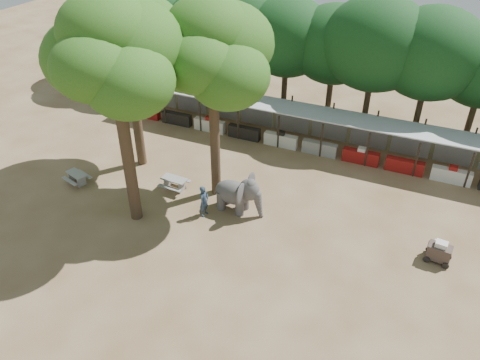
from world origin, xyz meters
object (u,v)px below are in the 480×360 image
at_px(yard_tree_back, 211,52).
at_px(cart_back, 439,252).
at_px(yard_tree_center, 112,54).
at_px(elephant, 238,193).
at_px(cart_front, 438,249).
at_px(yard_tree_left, 126,38).
at_px(picnic_table_near, 77,177).
at_px(picnic_table_far, 175,182).
at_px(handler, 204,201).

height_order(yard_tree_back, cart_back, yard_tree_back).
bearing_deg(yard_tree_center, yard_tree_back, 53.14).
bearing_deg(elephant, cart_front, 5.75).
relative_size(yard_tree_left, elephant, 3.65).
relative_size(picnic_table_near, picnic_table_far, 1.07).
height_order(elephant, handler, elephant).
bearing_deg(yard_tree_left, yard_tree_back, -9.46).
xyz_separation_m(yard_tree_center, handler, (3.54, 1.51, -8.26)).
distance_m(yard_tree_back, cart_back, 15.12).
xyz_separation_m(handler, picnic_table_near, (-8.69, -0.35, -0.48)).
xyz_separation_m(yard_tree_back, elephant, (2.10, -1.31, -7.39)).
xyz_separation_m(yard_tree_left, cart_front, (18.75, -1.74, -7.73)).
height_order(yard_tree_back, picnic_table_far, yard_tree_back).
height_order(yard_tree_center, yard_tree_back, yard_tree_center).
distance_m(elephant, cart_back, 10.74).
xyz_separation_m(yard_tree_center, cart_front, (15.75, 3.26, -8.74)).
bearing_deg(picnic_table_far, yard_tree_back, 25.02).
distance_m(picnic_table_near, cart_back, 21.05).
distance_m(yard_tree_left, elephant, 10.98).
bearing_deg(cart_back, picnic_table_near, -169.37).
height_order(picnic_table_near, cart_front, cart_front).
height_order(elephant, picnic_table_near, elephant).
xyz_separation_m(elephant, cart_back, (10.72, 0.22, -0.56)).
distance_m(yard_tree_left, cart_back, 20.40).
bearing_deg(yard_tree_center, picnic_table_near, 167.31).
bearing_deg(handler, picnic_table_near, 96.52).
relative_size(yard_tree_left, picnic_table_far, 6.86).
distance_m(yard_tree_back, picnic_table_near, 11.83).
bearing_deg(cart_front, handler, 175.56).
bearing_deg(elephant, picnic_table_near, -168.83).
height_order(picnic_table_far, cart_back, cart_back).
xyz_separation_m(elephant, handler, (-1.56, -1.18, -0.21)).
distance_m(picnic_table_far, cart_back, 15.11).
bearing_deg(yard_tree_center, cart_front, 11.70).
xyz_separation_m(yard_tree_left, yard_tree_center, (3.00, -5.00, 1.01)).
distance_m(yard_tree_left, picnic_table_near, 8.90).
bearing_deg(picnic_table_far, yard_tree_left, 154.15).
bearing_deg(cart_back, elephant, -172.95).
bearing_deg(yard_tree_center, picnic_table_far, 76.96).
xyz_separation_m(yard_tree_center, elephant, (5.10, 2.69, -8.05)).
relative_size(cart_front, cart_back, 0.83).
xyz_separation_m(picnic_table_near, cart_back, (20.97, 1.76, 0.13)).
relative_size(yard_tree_left, handler, 5.82).
bearing_deg(picnic_table_near, picnic_table_far, 34.39).
relative_size(yard_tree_left, cart_back, 8.43).
relative_size(handler, cart_front, 1.75).
xyz_separation_m(yard_tree_center, yard_tree_back, (3.00, 4.00, -0.67)).
relative_size(handler, picnic_table_near, 1.10).
height_order(yard_tree_left, cart_front, yard_tree_left).
distance_m(picnic_table_far, cart_front, 15.05).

